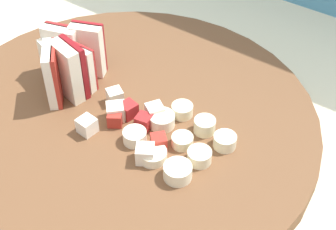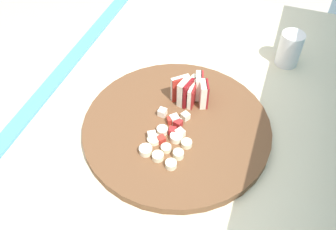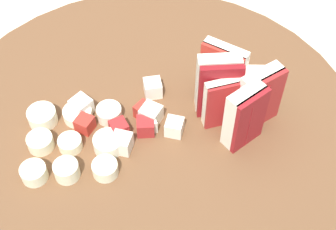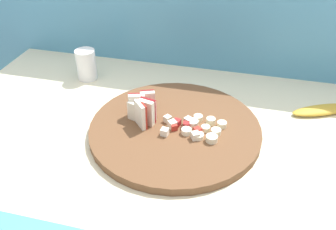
# 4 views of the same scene
# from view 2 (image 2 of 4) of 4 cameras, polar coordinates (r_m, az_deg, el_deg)

# --- Properties ---
(cutting_board) EXTENTS (0.43, 0.43, 0.02)m
(cutting_board) POSITION_cam_2_polar(r_m,az_deg,el_deg) (0.84, 1.35, -1.91)
(cutting_board) COLOR brown
(cutting_board) RESTS_ON tiled_countertop
(apple_wedge_fan) EXTENTS (0.08, 0.09, 0.07)m
(apple_wedge_fan) POSITION_cam_2_polar(r_m,az_deg,el_deg) (0.86, 3.97, 3.86)
(apple_wedge_fan) COLOR #B22D23
(apple_wedge_fan) RESTS_ON cutting_board
(apple_dice_pile) EXTENTS (0.10, 0.08, 0.02)m
(apple_dice_pile) POSITION_cam_2_polar(r_m,az_deg,el_deg) (0.82, 0.49, -1.58)
(apple_dice_pile) COLOR #A32323
(apple_dice_pile) RESTS_ON cutting_board
(banana_slice_rows) EXTENTS (0.10, 0.10, 0.02)m
(banana_slice_rows) POSITION_cam_2_polar(r_m,az_deg,el_deg) (0.78, -0.39, -4.95)
(banana_slice_rows) COLOR white
(banana_slice_rows) RESTS_ON cutting_board
(small_jar) EXTENTS (0.06, 0.06, 0.09)m
(small_jar) POSITION_cam_2_polar(r_m,az_deg,el_deg) (1.04, 18.45, 9.74)
(small_jar) COLOR white
(small_jar) RESTS_ON tiled_countertop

